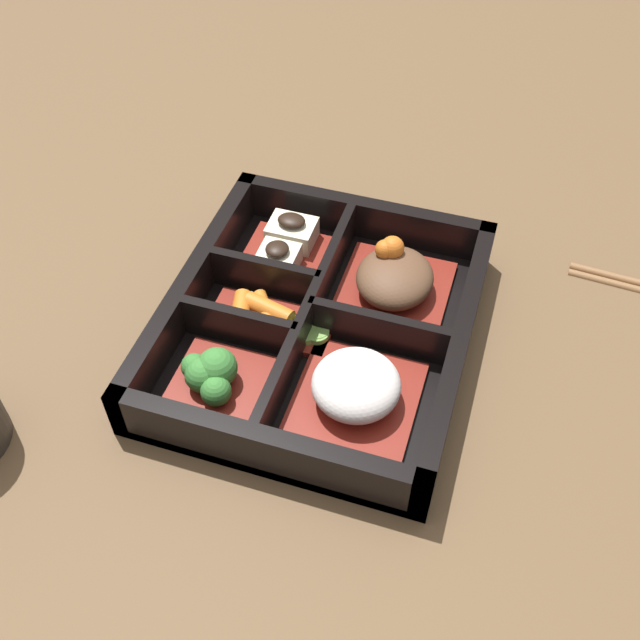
{
  "coord_description": "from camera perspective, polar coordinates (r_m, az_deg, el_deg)",
  "views": [
    {
      "loc": [
        0.38,
        0.12,
        0.48
      ],
      "look_at": [
        0.0,
        0.0,
        0.03
      ],
      "focal_mm": 42.0,
      "sensor_mm": 36.0,
      "label": 1
    }
  ],
  "objects": [
    {
      "name": "bowl_greens",
      "position": [
        0.58,
        -8.14,
        -4.14
      ],
      "size": [
        0.07,
        0.07,
        0.04
      ],
      "color": "maroon",
      "rests_on": "bento_base"
    },
    {
      "name": "bowl_tofu",
      "position": [
        0.67,
        -2.63,
        5.56
      ],
      "size": [
        0.07,
        0.07,
        0.03
      ],
      "color": "maroon",
      "rests_on": "bento_base"
    },
    {
      "name": "bento_base",
      "position": [
        0.62,
        0.0,
        -1.22
      ],
      "size": [
        0.27,
        0.24,
        0.01
      ],
      "color": "black",
      "rests_on": "ground_plane"
    },
    {
      "name": "bowl_rice",
      "position": [
        0.56,
        2.75,
        -5.24
      ],
      "size": [
        0.1,
        0.09,
        0.04
      ],
      "color": "maroon",
      "rests_on": "bento_base"
    },
    {
      "name": "bowl_carrots",
      "position": [
        0.62,
        -4.79,
        0.58
      ],
      "size": [
        0.04,
        0.07,
        0.02
      ],
      "color": "maroon",
      "rests_on": "bento_base"
    },
    {
      "name": "ground_plane",
      "position": [
        0.63,
        0.0,
        -1.52
      ],
      "size": [
        3.0,
        3.0,
        0.0
      ],
      "primitive_type": "plane",
      "color": "brown"
    },
    {
      "name": "bowl_stew",
      "position": [
        0.64,
        5.67,
        3.11
      ],
      "size": [
        0.1,
        0.09,
        0.05
      ],
      "color": "maroon",
      "rests_on": "bento_base"
    },
    {
      "name": "bowl_pickles",
      "position": [
        0.61,
        -1.08,
        -1.03
      ],
      "size": [
        0.04,
        0.04,
        0.01
      ],
      "color": "maroon",
      "rests_on": "bento_base"
    },
    {
      "name": "bento_rim",
      "position": [
        0.61,
        -0.3,
        -0.02
      ],
      "size": [
        0.27,
        0.24,
        0.05
      ],
      "color": "black",
      "rests_on": "ground_plane"
    }
  ]
}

